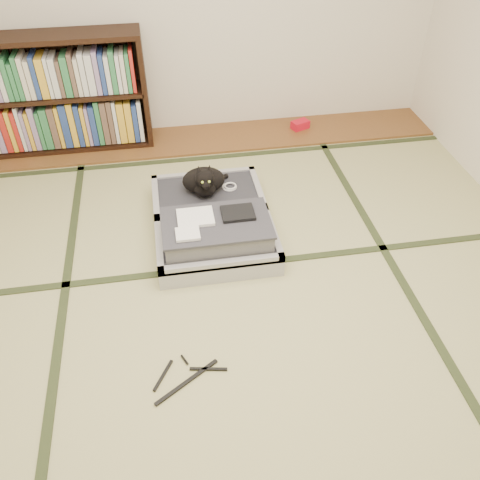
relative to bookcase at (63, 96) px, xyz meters
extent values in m
plane|color=#CBCA87|center=(1.07, -2.07, -0.45)|extent=(4.50, 4.50, 0.00)
cube|color=brown|center=(1.07, -0.07, -0.44)|extent=(4.00, 0.50, 0.02)
cube|color=red|center=(1.95, -0.04, -0.40)|extent=(0.17, 0.14, 0.07)
cube|color=#2D381E|center=(0.07, -2.07, -0.45)|extent=(0.05, 4.50, 0.01)
cube|color=#2D381E|center=(2.07, -2.07, -0.45)|extent=(0.05, 4.50, 0.01)
cube|color=#2D381E|center=(1.07, -1.67, -0.45)|extent=(4.00, 0.05, 0.01)
cube|color=#2D381E|center=(1.07, -0.37, -0.45)|extent=(4.00, 0.05, 0.01)
cube|color=black|center=(0.64, 0.00, 0.02)|extent=(0.04, 0.30, 0.85)
cube|color=black|center=(0.00, 0.00, -0.42)|extent=(1.32, 0.30, 0.04)
cube|color=black|center=(0.00, 0.00, 0.46)|extent=(1.32, 0.30, 0.04)
cube|color=black|center=(0.00, 0.00, 0.02)|extent=(1.26, 0.30, 0.03)
cube|color=black|center=(0.00, 0.14, 0.02)|extent=(1.32, 0.02, 0.85)
cube|color=gray|center=(0.00, -0.02, -0.20)|extent=(1.18, 0.21, 0.36)
cube|color=gray|center=(0.00, -0.02, 0.21)|extent=(1.18, 0.21, 0.32)
cube|color=#A0A0A4|center=(1.01, -1.56, -0.39)|extent=(0.75, 0.50, 0.13)
cube|color=#2C2C33|center=(1.01, -1.56, -0.35)|extent=(0.67, 0.42, 0.10)
cube|color=#A0A0A4|center=(1.01, -1.79, -0.32)|extent=(0.75, 0.04, 0.05)
cube|color=#A0A0A4|center=(1.01, -1.33, -0.32)|extent=(0.75, 0.04, 0.05)
cube|color=#A0A0A4|center=(0.65, -1.56, -0.32)|extent=(0.04, 0.50, 0.05)
cube|color=#A0A0A4|center=(1.36, -1.56, -0.32)|extent=(0.04, 0.50, 0.05)
cube|color=#A0A0A4|center=(1.01, -1.05, -0.39)|extent=(0.75, 0.50, 0.13)
cube|color=#2C2C33|center=(1.01, -1.05, -0.35)|extent=(0.67, 0.42, 0.10)
cube|color=#A0A0A4|center=(1.01, -1.29, -0.32)|extent=(0.75, 0.04, 0.05)
cube|color=#A0A0A4|center=(1.01, -0.82, -0.32)|extent=(0.75, 0.04, 0.05)
cube|color=#A0A0A4|center=(0.65, -1.05, -0.32)|extent=(0.04, 0.50, 0.05)
cube|color=#A0A0A4|center=(1.36, -1.05, -0.32)|extent=(0.04, 0.50, 0.05)
cylinder|color=black|center=(1.01, -1.31, -0.31)|extent=(0.68, 0.02, 0.02)
cube|color=gray|center=(1.01, -1.56, -0.26)|extent=(0.64, 0.39, 0.13)
cube|color=#3B3B43|center=(1.01, -1.56, -0.18)|extent=(0.66, 0.41, 0.02)
cube|color=white|center=(0.88, -1.51, -0.16)|extent=(0.22, 0.18, 0.02)
cube|color=black|center=(1.15, -1.51, -0.16)|extent=(0.20, 0.16, 0.02)
cube|color=white|center=(0.82, -1.66, -0.16)|extent=(0.14, 0.12, 0.02)
cube|color=white|center=(0.78, -1.80, -0.38)|extent=(0.06, 0.01, 0.04)
cube|color=white|center=(0.90, -1.80, -0.39)|extent=(0.05, 0.01, 0.04)
cube|color=orange|center=(1.26, -1.80, -0.38)|extent=(0.05, 0.01, 0.04)
cube|color=#197F33|center=(1.19, -1.80, -0.36)|extent=(0.04, 0.01, 0.03)
ellipsoid|color=black|center=(0.99, -1.04, -0.22)|extent=(0.29, 0.19, 0.18)
ellipsoid|color=black|center=(0.99, -1.12, -0.24)|extent=(0.14, 0.10, 0.10)
ellipsoid|color=black|center=(0.99, -1.15, -0.13)|extent=(0.12, 0.11, 0.12)
sphere|color=black|center=(0.99, -1.20, -0.15)|extent=(0.06, 0.06, 0.06)
cone|color=black|center=(0.95, -1.13, -0.07)|extent=(0.04, 0.05, 0.06)
cone|color=black|center=(1.02, -1.13, -0.07)|extent=(0.04, 0.05, 0.06)
sphere|color=#A5BF33|center=(0.96, -1.21, -0.12)|extent=(0.02, 0.02, 0.02)
sphere|color=#A5BF33|center=(1.01, -1.21, -0.12)|extent=(0.02, 0.02, 0.02)
cylinder|color=black|center=(1.09, -0.95, -0.28)|extent=(0.18, 0.11, 0.03)
torus|color=white|center=(1.17, -1.03, -0.30)|extent=(0.10, 0.10, 0.01)
torus|color=white|center=(1.17, -1.03, -0.29)|extent=(0.09, 0.09, 0.01)
cube|color=black|center=(0.73, -2.47, -0.44)|extent=(0.33, 0.22, 0.01)
cube|color=black|center=(0.61, -2.41, -0.44)|extent=(0.11, 0.17, 0.01)
cube|color=black|center=(0.84, -2.41, -0.44)|extent=(0.19, 0.05, 0.01)
cylinder|color=black|center=(0.73, -2.33, -0.44)|extent=(0.04, 0.07, 0.01)
camera|label=1|loc=(0.75, -3.95, 1.73)|focal=38.00mm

